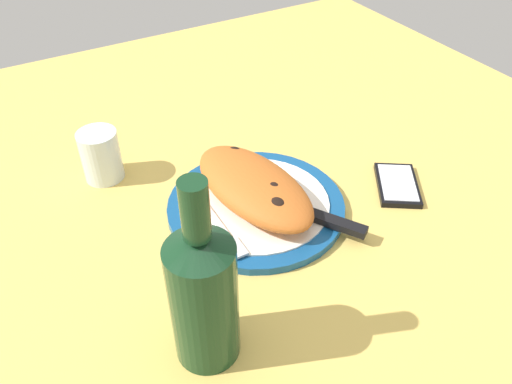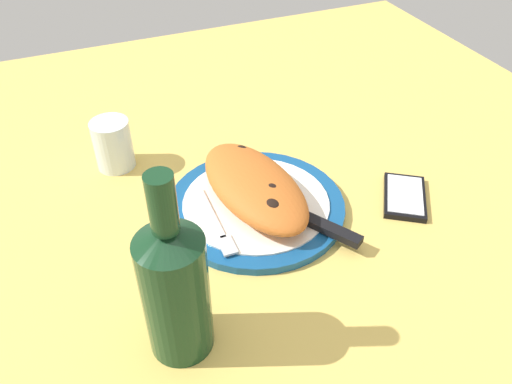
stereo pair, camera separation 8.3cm
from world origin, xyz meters
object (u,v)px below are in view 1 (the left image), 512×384
at_px(plate, 256,206).
at_px(water_glass, 101,158).
at_px(smartphone, 397,185).
at_px(knife, 317,217).
at_px(fork, 222,229).
at_px(wine_bottle, 203,294).
at_px(calzone, 253,186).

distance_m(plate, water_glass, 0.28).
bearing_deg(plate, smartphone, 73.26).
distance_m(smartphone, water_glass, 0.51).
relative_size(knife, smartphone, 1.60).
height_order(fork, water_glass, water_glass).
bearing_deg(water_glass, smartphone, 56.47).
bearing_deg(smartphone, wine_bottle, -73.61).
distance_m(knife, smartphone, 0.18).
relative_size(plate, fork, 1.77).
height_order(calzone, water_glass, water_glass).
bearing_deg(fork, smartphone, 82.78).
bearing_deg(smartphone, calzone, -108.23).
distance_m(plate, smartphone, 0.25).
height_order(plate, smartphone, plate).
height_order(fork, knife, knife).
distance_m(calzone, smartphone, 0.26).
xyz_separation_m(calzone, water_glass, (-0.20, -0.19, -0.00)).
relative_size(calzone, knife, 1.28).
bearing_deg(knife, wine_bottle, -65.13).
bearing_deg(smartphone, knife, -86.27).
relative_size(plate, smartphone, 2.21).
height_order(plate, wine_bottle, wine_bottle).
height_order(knife, water_glass, water_glass).
xyz_separation_m(plate, water_glass, (-0.21, -0.19, 0.03)).
height_order(calzone, smartphone, calzone).
relative_size(calzone, wine_bottle, 1.01).
bearing_deg(plate, calzone, -169.41).
bearing_deg(water_glass, plate, 41.57).
bearing_deg(fork, knife, 69.37).
height_order(plate, calzone, calzone).
relative_size(fork, water_glass, 1.79).
bearing_deg(calzone, water_glass, -137.63).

